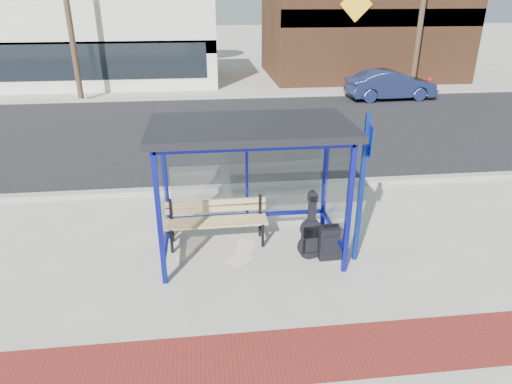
{
  "coord_description": "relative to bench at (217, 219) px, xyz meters",
  "views": [
    {
      "loc": [
        -0.75,
        -7.11,
        4.38
      ],
      "look_at": [
        0.11,
        0.2,
        1.12
      ],
      "focal_mm": 32.0,
      "sensor_mm": 36.0,
      "label": 1
    }
  ],
  "objects": [
    {
      "name": "street_asphalt",
      "position": [
        0.6,
        7.54,
        -0.5
      ],
      "size": [
        60.0,
        10.0,
        0.0
      ],
      "primitive_type": "cube",
      "color": "black",
      "rests_on": "ground"
    },
    {
      "name": "fire_hydrant",
      "position": [
        10.46,
        12.99,
        -0.14
      ],
      "size": [
        0.3,
        0.2,
        0.67
      ],
      "rotation": [
        0.0,
        0.0,
        0.07
      ],
      "color": "red",
      "rests_on": "ground"
    },
    {
      "name": "storefront_brown",
      "position": [
        8.6,
        18.03,
        2.7
      ],
      "size": [
        10.0,
        7.08,
        6.4
      ],
      "color": "#59331E",
      "rests_on": "ground"
    },
    {
      "name": "bench",
      "position": [
        0.0,
        0.0,
        0.0
      ],
      "size": [
        1.88,
        0.48,
        0.88
      ],
      "rotation": [
        0.0,
        0.0,
        0.01
      ],
      "color": "black",
      "rests_on": "ground"
    },
    {
      "name": "newspaper_b",
      "position": [
        0.36,
        -0.67,
        -0.5
      ],
      "size": [
        0.53,
        0.53,
        0.01
      ],
      "primitive_type": "cube",
      "rotation": [
        0.0,
        0.0,
        0.79
      ],
      "color": "white",
      "rests_on": "ground"
    },
    {
      "name": "newspaper_a",
      "position": [
        -0.6,
        -0.41,
        -0.5
      ],
      "size": [
        0.37,
        0.42,
        0.01
      ],
      "primitive_type": "cube",
      "rotation": [
        0.0,
        0.0,
        1.25
      ],
      "color": "white",
      "rests_on": "ground"
    },
    {
      "name": "curb_far",
      "position": [
        0.6,
        12.64,
        -0.44
      ],
      "size": [
        60.0,
        0.25,
        0.12
      ],
      "primitive_type": "cube",
      "color": "gray",
      "rests_on": "ground"
    },
    {
      "name": "newspaper_c",
      "position": [
        0.51,
        -0.21,
        -0.5
      ],
      "size": [
        0.45,
        0.5,
        0.01
      ],
      "primitive_type": "cube",
      "rotation": [
        0.0,
        0.0,
        1.22
      ],
      "color": "white",
      "rests_on": "ground"
    },
    {
      "name": "parked_car",
      "position": [
        8.01,
        11.62,
        0.13
      ],
      "size": [
        3.87,
        1.5,
        1.26
      ],
      "primitive_type": "imported",
      "rotation": [
        0.0,
        0.0,
        1.62
      ],
      "color": "#1A2249",
      "rests_on": "ground"
    },
    {
      "name": "suitcase",
      "position": [
        1.95,
        -0.79,
        -0.19
      ],
      "size": [
        0.4,
        0.27,
        0.68
      ],
      "rotation": [
        0.0,
        0.0,
        0.04
      ],
      "color": "black",
      "rests_on": "ground"
    },
    {
      "name": "storefront_white",
      "position": [
        -8.4,
        17.52,
        1.5
      ],
      "size": [
        18.0,
        6.04,
        4.0
      ],
      "color": "silver",
      "rests_on": "ground"
    },
    {
      "name": "guitar_bag",
      "position": [
        1.62,
        -0.74,
        -0.05
      ],
      "size": [
        0.46,
        0.18,
        1.22
      ],
      "rotation": [
        0.0,
        0.0,
        0.12
      ],
      "color": "black",
      "rests_on": "ground"
    },
    {
      "name": "sign_post",
      "position": [
        2.41,
        -0.88,
        0.99
      ],
      "size": [
        0.11,
        0.33,
        2.64
      ],
      "rotation": [
        0.0,
        0.0,
        -0.07
      ],
      "color": "navy",
      "rests_on": "ground"
    },
    {
      "name": "brick_paver_strip",
      "position": [
        0.6,
        -3.06,
        -0.5
      ],
      "size": [
        60.0,
        1.0,
        0.01
      ],
      "primitive_type": "cube",
      "color": "maroon",
      "rests_on": "ground"
    },
    {
      "name": "backpack",
      "position": [
        1.89,
        -0.56,
        -0.31
      ],
      "size": [
        0.39,
        0.37,
        0.39
      ],
      "rotation": [
        0.0,
        0.0,
        -0.39
      ],
      "color": "#2C2F1A",
      "rests_on": "ground"
    },
    {
      "name": "bus_shelter",
      "position": [
        0.6,
        -0.39,
        1.57
      ],
      "size": [
        3.3,
        1.8,
        2.42
      ],
      "color": "#0D1190",
      "rests_on": "ground"
    },
    {
      "name": "ground",
      "position": [
        0.6,
        -0.46,
        -0.5
      ],
      "size": [
        120.0,
        120.0,
        0.0
      ],
      "primitive_type": "plane",
      "color": "#B2ADA0",
      "rests_on": "ground"
    },
    {
      "name": "curb_near",
      "position": [
        0.6,
        2.44,
        -0.44
      ],
      "size": [
        60.0,
        0.25,
        0.12
      ],
      "primitive_type": "cube",
      "color": "gray",
      "rests_on": "ground"
    },
    {
      "name": "far_sidewalk",
      "position": [
        0.6,
        14.54,
        -0.5
      ],
      "size": [
        60.0,
        4.0,
        0.01
      ],
      "primitive_type": "cube",
      "color": "#B2ADA0",
      "rests_on": "ground"
    }
  ]
}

